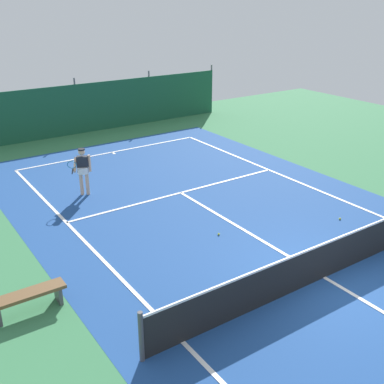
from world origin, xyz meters
The scene contains 9 objects.
ground_plane centered at (0.00, 0.00, 0.00)m, with size 36.00×36.00×0.00m, color #387A4C.
court_surface centered at (0.00, 0.00, 0.00)m, with size 11.02×26.60×0.01m.
tennis_net centered at (0.00, 0.00, 0.51)m, with size 10.12×0.10×1.10m.
back_fence centered at (0.00, 16.10, 0.67)m, with size 16.30×0.98×2.70m.
tennis_player centered at (-2.79, 8.13, 0.96)m, with size 0.86×0.62×1.64m.
tennis_ball_near_player centered at (-0.79, 3.18, 0.03)m, with size 0.07×0.07×0.07m, color #CCDB33.
tennis_ball_midcourt centered at (2.88, 1.90, 0.03)m, with size 0.07×0.07×0.07m, color #CCDB33.
parked_car centered at (-1.99, 18.62, 0.84)m, with size 2.08×4.23×1.68m.
courtside_bench centered at (-6.31, 2.68, 0.37)m, with size 1.60×0.40×0.49m.
Camera 1 is at (-8.16, -6.29, 6.36)m, focal length 44.23 mm.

